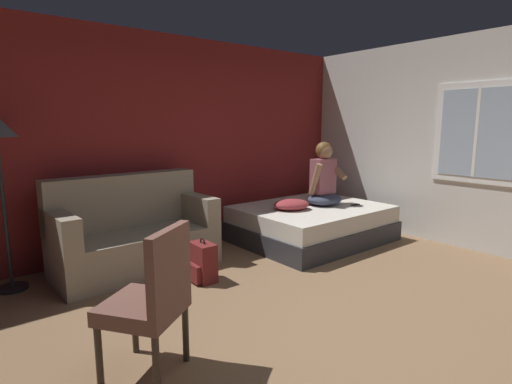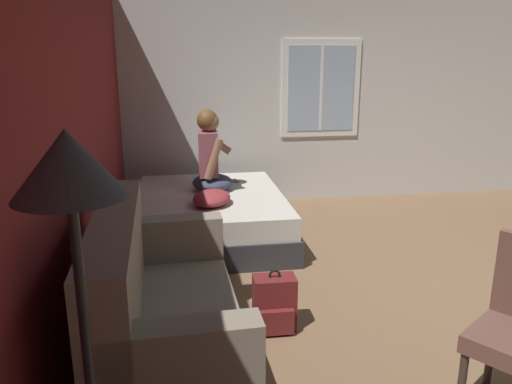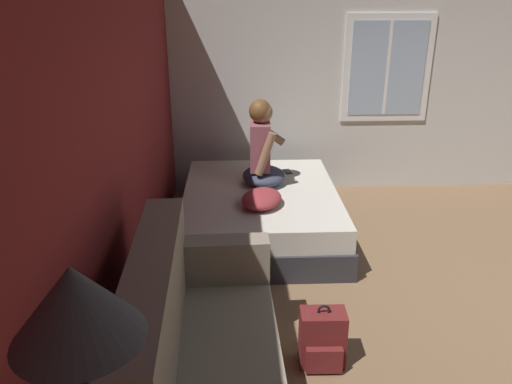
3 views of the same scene
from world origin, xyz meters
name	(u,v)px [view 2 (image 2 of 3)]	position (x,y,z in m)	size (l,w,h in m)	color
ground_plane	(463,296)	(0.00, 0.00, 0.00)	(40.00, 40.00, 0.00)	brown
wall_back_accent	(60,144)	(0.00, 3.03, 1.35)	(10.94, 0.16, 2.70)	maroon
wall_side_with_window	(347,98)	(3.05, 0.00, 1.35)	(0.19, 7.30, 2.70)	silver
bed	(211,216)	(1.70, 1.95, 0.24)	(1.96, 1.57, 0.48)	#2D2D33
couch	(159,316)	(-0.65, 2.42, 0.39)	(1.72, 0.87, 1.04)	gray
person_seated	(210,158)	(1.90, 1.92, 0.84)	(0.53, 0.46, 0.88)	#383D51
backpack	(275,304)	(-0.26, 1.63, 0.19)	(0.24, 0.30, 0.46)	maroon
throw_pillow	(212,198)	(1.32, 1.96, 0.55)	(0.48, 0.36, 0.14)	#993338
cell_phone	(235,181)	(2.23, 1.62, 0.48)	(0.07, 0.14, 0.01)	black
floor_lamp	(73,213)	(-1.82, 2.61, 1.43)	(0.36, 0.36, 1.70)	black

